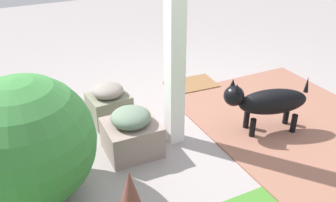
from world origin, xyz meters
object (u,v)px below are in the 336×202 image
Objects in this scene: stone_planter_nearest at (109,104)px; doormat at (191,85)px; stone_planter_near at (132,133)px; dog at (267,102)px; porch_pillar at (175,40)px; round_shrub at (26,143)px.

stone_planter_nearest is 0.70× the size of doormat.
dog is (-1.29, 0.27, 0.14)m from stone_planter_near.
round_shrub is (1.31, 0.22, -0.50)m from porch_pillar.
stone_planter_near is (0.43, 0.00, -0.80)m from porch_pillar.
porch_pillar is 2.37× the size of dog.
dog is at bearing 162.19° from porch_pillar.
dog is (-0.86, 0.28, -0.67)m from porch_pillar.
stone_planter_nearest is 0.50× the size of dog.
round_shrub is (0.87, 0.83, 0.30)m from stone_planter_nearest.
stone_planter_nearest is at bearing 16.05° from doormat.
porch_pillar is 1.42m from round_shrub.
stone_planter_nearest is at bearing -54.31° from porch_pillar.
doormat is (-1.17, -0.34, -0.18)m from stone_planter_nearest.
stone_planter_nearest is at bearing -89.32° from stone_planter_near.
dog is 1.27m from doormat.
stone_planter_nearest is at bearing -136.45° from round_shrub.
porch_pillar is 3.32× the size of doormat.
stone_planter_near is at bearing 90.68° from stone_planter_nearest.
round_shrub is 2.18m from dog.
dog is at bearing 178.48° from round_shrub.
stone_planter_near is 0.95m from round_shrub.
round_shrub reaches higher than doormat.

